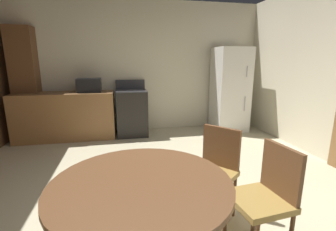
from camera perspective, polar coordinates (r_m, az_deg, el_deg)
name	(u,v)px	position (r m, az deg, el deg)	size (l,w,h in m)	color
ground_plane	(173,213)	(2.55, 1.13, -22.58)	(14.00, 14.00, 0.00)	beige
wall_back	(141,67)	(5.16, -6.53, 11.48)	(5.43, 0.12, 2.70)	beige
kitchen_counter	(66,116)	(4.96, -23.40, -0.08)	(1.82, 0.60, 0.90)	olive
pantry_column	(26,84)	(5.23, -31.04, 6.44)	(0.44, 0.36, 2.10)	brown
oven_range	(132,112)	(4.85, -8.73, 0.80)	(0.60, 0.60, 1.10)	black
refrigerator	(230,90)	(5.26, 14.72, 6.03)	(0.68, 0.68, 1.76)	white
microwave	(89,85)	(4.79, -18.51, 6.95)	(0.44, 0.32, 0.26)	black
dining_table	(142,205)	(1.60, -6.31, -20.65)	(1.13, 1.13, 0.76)	brown
chair_east	(267,193)	(2.03, 22.70, -16.97)	(0.44, 0.44, 0.87)	brown
chair_northeast	(215,167)	(2.33, 11.19, -12.15)	(0.56, 0.56, 0.87)	brown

